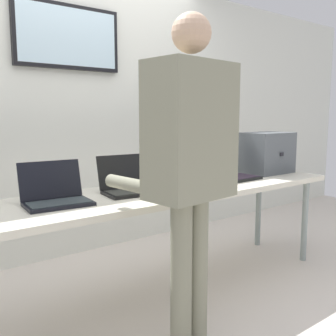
{
  "coord_description": "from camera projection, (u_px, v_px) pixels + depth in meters",
  "views": [
    {
      "loc": [
        -1.49,
        -2.05,
        1.25
      ],
      "look_at": [
        0.2,
        0.16,
        0.86
      ],
      "focal_mm": 40.75,
      "sensor_mm": 36.0,
      "label": 1
    }
  ],
  "objects": [
    {
      "name": "laptop_station_3",
      "position": [
        184.0,
        177.0,
        2.74
      ],
      "size": [
        0.34,
        0.34,
        0.26
      ],
      "color": "#AAB5B9",
      "rests_on": "workbench"
    },
    {
      "name": "person",
      "position": [
        189.0,
        155.0,
        1.89
      ],
      "size": [
        0.48,
        0.62,
        1.73
      ],
      "color": "gray",
      "rests_on": "ground"
    },
    {
      "name": "workbench",
      "position": [
        159.0,
        197.0,
        2.59
      ],
      "size": [
        2.92,
        0.7,
        0.75
      ],
      "color": "beige",
      "rests_on": "ground"
    },
    {
      "name": "laptop_station_4",
      "position": [
        229.0,
        170.0,
        3.05
      ],
      "size": [
        0.36,
        0.35,
        0.28
      ],
      "color": "black",
      "rests_on": "workbench"
    },
    {
      "name": "laptop_station_1",
      "position": [
        55.0,
        194.0,
        2.17
      ],
      "size": [
        0.38,
        0.32,
        0.24
      ],
      "color": "black",
      "rests_on": "workbench"
    },
    {
      "name": "back_wall",
      "position": [
        84.0,
        112.0,
        3.39
      ],
      "size": [
        8.0,
        0.11,
        2.52
      ],
      "color": "silver",
      "rests_on": "ground"
    },
    {
      "name": "equipment_box",
      "position": [
        267.0,
        153.0,
        3.31
      ],
      "size": [
        0.43,
        0.31,
        0.35
      ],
      "color": "#50565A",
      "rests_on": "workbench"
    },
    {
      "name": "ground",
      "position": [
        159.0,
        296.0,
        2.69
      ],
      "size": [
        8.0,
        8.0,
        0.04
      ],
      "primitive_type": "cube",
      "color": "beige"
    },
    {
      "name": "laptop_station_2",
      "position": [
        127.0,
        184.0,
        2.48
      ],
      "size": [
        0.36,
        0.32,
        0.24
      ],
      "color": "black",
      "rests_on": "workbench"
    }
  ]
}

